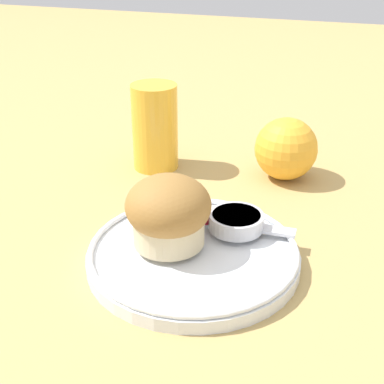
{
  "coord_description": "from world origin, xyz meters",
  "views": [
    {
      "loc": [
        0.13,
        -0.43,
        0.32
      ],
      "look_at": [
        -0.03,
        0.05,
        0.06
      ],
      "focal_mm": 50.0,
      "sensor_mm": 36.0,
      "label": 1
    }
  ],
  "objects": [
    {
      "name": "juice_glass",
      "position": [
        -0.14,
        0.21,
        0.06
      ],
      "size": [
        0.06,
        0.06,
        0.12
      ],
      "color": "gold",
      "rests_on": "ground_plane"
    },
    {
      "name": "orange_fruit",
      "position": [
        0.04,
        0.23,
        0.04
      ],
      "size": [
        0.08,
        0.08,
        0.08
      ],
      "color": "#F4A82D",
      "rests_on": "ground_plane"
    },
    {
      "name": "berry_pair",
      "position": [
        -0.02,
        0.05,
        0.03
      ],
      "size": [
        0.03,
        0.01,
        0.01
      ],
      "color": "maroon",
      "rests_on": "plate"
    },
    {
      "name": "muffin",
      "position": [
        -0.04,
        -0.0,
        0.06
      ],
      "size": [
        0.09,
        0.09,
        0.07
      ],
      "color": "beige",
      "rests_on": "plate"
    },
    {
      "name": "cream_ramekin",
      "position": [
        0.02,
        0.05,
        0.03
      ],
      "size": [
        0.06,
        0.06,
        0.02
      ],
      "color": "silver",
      "rests_on": "plate"
    },
    {
      "name": "butter_knife",
      "position": [
        -0.0,
        0.05,
        0.02
      ],
      "size": [
        0.17,
        0.02,
        0.0
      ],
      "rotation": [
        0.0,
        0.0,
        0.03
      ],
      "color": "silver",
      "rests_on": "plate"
    },
    {
      "name": "plate",
      "position": [
        -0.01,
        0.0,
        0.01
      ],
      "size": [
        0.22,
        0.22,
        0.02
      ],
      "color": "white",
      "rests_on": "ground_plane"
    },
    {
      "name": "ground_plane",
      "position": [
        0.0,
        0.0,
        0.0
      ],
      "size": [
        3.0,
        3.0,
        0.0
      ],
      "primitive_type": "plane",
      "color": "tan"
    }
  ]
}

